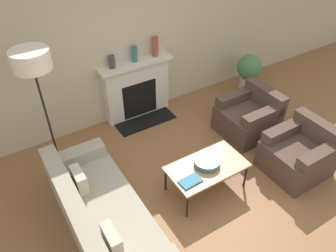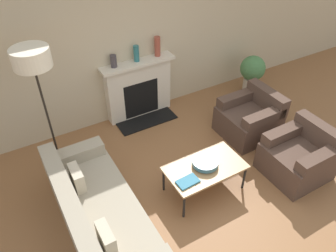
{
  "view_description": "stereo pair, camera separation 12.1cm",
  "coord_description": "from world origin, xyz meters",
  "px_view_note": "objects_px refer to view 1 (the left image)",
  "views": [
    {
      "loc": [
        -2.04,
        -2.15,
        3.55
      ],
      "look_at": [
        0.04,
        1.2,
        0.45
      ],
      "focal_mm": 35.0,
      "sensor_mm": 36.0,
      "label": 1
    },
    {
      "loc": [
        -1.93,
        -2.21,
        3.55
      ],
      "look_at": [
        0.04,
        1.2,
        0.45
      ],
      "focal_mm": 35.0,
      "sensor_mm": 36.0,
      "label": 2
    }
  ],
  "objects_px": {
    "armchair_near": "(299,154)",
    "couch": "(103,219)",
    "mantel_vase_left": "(112,62)",
    "fireplace": "(137,90)",
    "armchair_far": "(249,117)",
    "bowl": "(207,161)",
    "floor_lamp": "(33,68)",
    "mantel_vase_center_right": "(155,47)",
    "potted_plant": "(249,70)",
    "book": "(190,181)",
    "coffee_table": "(207,168)",
    "mantel_vase_center_left": "(134,54)"
  },
  "relations": [
    {
      "from": "mantel_vase_center_right",
      "to": "potted_plant",
      "type": "relative_size",
      "value": 0.44
    },
    {
      "from": "fireplace",
      "to": "book",
      "type": "height_order",
      "value": "fireplace"
    },
    {
      "from": "fireplace",
      "to": "coffee_table",
      "type": "bearing_deg",
      "value": -90.95
    },
    {
      "from": "mantel_vase_left",
      "to": "coffee_table",
      "type": "bearing_deg",
      "value": -79.97
    },
    {
      "from": "floor_lamp",
      "to": "mantel_vase_left",
      "type": "height_order",
      "value": "floor_lamp"
    },
    {
      "from": "mantel_vase_center_right",
      "to": "armchair_far",
      "type": "bearing_deg",
      "value": -56.48
    },
    {
      "from": "fireplace",
      "to": "bowl",
      "type": "relative_size",
      "value": 3.63
    },
    {
      "from": "couch",
      "to": "mantel_vase_center_right",
      "type": "xyz_separation_m",
      "value": [
        1.91,
        2.03,
        0.94
      ]
    },
    {
      "from": "mantel_vase_left",
      "to": "mantel_vase_center_right",
      "type": "xyz_separation_m",
      "value": [
        0.79,
        0.0,
        0.07
      ]
    },
    {
      "from": "fireplace",
      "to": "armchair_far",
      "type": "xyz_separation_m",
      "value": [
        1.34,
        -1.41,
        -0.21
      ]
    },
    {
      "from": "floor_lamp",
      "to": "mantel_vase_center_left",
      "type": "bearing_deg",
      "value": 20.24
    },
    {
      "from": "armchair_near",
      "to": "mantel_vase_center_right",
      "type": "xyz_separation_m",
      "value": [
        -0.95,
        2.49,
        0.92
      ]
    },
    {
      "from": "couch",
      "to": "armchair_far",
      "type": "bearing_deg",
      "value": -78.16
    },
    {
      "from": "mantel_vase_left",
      "to": "mantel_vase_center_right",
      "type": "relative_size",
      "value": 0.6
    },
    {
      "from": "bowl",
      "to": "book",
      "type": "height_order",
      "value": "bowl"
    },
    {
      "from": "coffee_table",
      "to": "potted_plant",
      "type": "bearing_deg",
      "value": 36.03
    },
    {
      "from": "armchair_near",
      "to": "couch",
      "type": "bearing_deg",
      "value": -99.13
    },
    {
      "from": "coffee_table",
      "to": "potted_plant",
      "type": "height_order",
      "value": "potted_plant"
    },
    {
      "from": "fireplace",
      "to": "mantel_vase_left",
      "type": "bearing_deg",
      "value": 177.85
    },
    {
      "from": "fireplace",
      "to": "couch",
      "type": "bearing_deg",
      "value": -127.03
    },
    {
      "from": "coffee_table",
      "to": "book",
      "type": "bearing_deg",
      "value": -162.05
    },
    {
      "from": "couch",
      "to": "mantel_vase_center_right",
      "type": "relative_size",
      "value": 6.42
    },
    {
      "from": "book",
      "to": "armchair_near",
      "type": "bearing_deg",
      "value": -12.73
    },
    {
      "from": "book",
      "to": "floor_lamp",
      "type": "distance_m",
      "value": 2.37
    },
    {
      "from": "mantel_vase_center_left",
      "to": "mantel_vase_left",
      "type": "bearing_deg",
      "value": 180.0
    },
    {
      "from": "couch",
      "to": "bowl",
      "type": "xyz_separation_m",
      "value": [
        1.5,
        -0.03,
        0.2
      ]
    },
    {
      "from": "coffee_table",
      "to": "mantel_vase_center_left",
      "type": "bearing_deg",
      "value": 89.04
    },
    {
      "from": "floor_lamp",
      "to": "potted_plant",
      "type": "bearing_deg",
      "value": 2.8
    },
    {
      "from": "mantel_vase_center_right",
      "to": "potted_plant",
      "type": "distance_m",
      "value": 2.06
    },
    {
      "from": "book",
      "to": "mantel_vase_left",
      "type": "relative_size",
      "value": 1.43
    },
    {
      "from": "floor_lamp",
      "to": "mantel_vase_center_left",
      "type": "height_order",
      "value": "floor_lamp"
    },
    {
      "from": "mantel_vase_center_left",
      "to": "potted_plant",
      "type": "xyz_separation_m",
      "value": [
        2.26,
        -0.41,
        -0.74
      ]
    },
    {
      "from": "potted_plant",
      "to": "mantel_vase_center_left",
      "type": "bearing_deg",
      "value": 169.61
    },
    {
      "from": "armchair_far",
      "to": "mantel_vase_center_right",
      "type": "bearing_deg",
      "value": -146.48
    },
    {
      "from": "armchair_near",
      "to": "mantel_vase_left",
      "type": "height_order",
      "value": "mantel_vase_left"
    },
    {
      "from": "fireplace",
      "to": "mantel_vase_left",
      "type": "height_order",
      "value": "mantel_vase_left"
    },
    {
      "from": "floor_lamp",
      "to": "fireplace",
      "type": "bearing_deg",
      "value": 19.78
    },
    {
      "from": "armchair_near",
      "to": "floor_lamp",
      "type": "relative_size",
      "value": 0.45
    },
    {
      "from": "book",
      "to": "mantel_vase_center_right",
      "type": "relative_size",
      "value": 0.86
    },
    {
      "from": "book",
      "to": "mantel_vase_left",
      "type": "distance_m",
      "value": 2.31
    },
    {
      "from": "couch",
      "to": "mantel_vase_center_right",
      "type": "height_order",
      "value": "mantel_vase_center_right"
    },
    {
      "from": "coffee_table",
      "to": "mantel_vase_center_right",
      "type": "distance_m",
      "value": 2.28
    },
    {
      "from": "armchair_near",
      "to": "mantel_vase_center_right",
      "type": "relative_size",
      "value": 2.53
    },
    {
      "from": "armchair_near",
      "to": "potted_plant",
      "type": "bearing_deg",
      "value": 156.11
    },
    {
      "from": "armchair_far",
      "to": "bowl",
      "type": "bearing_deg",
      "value": -65.27
    },
    {
      "from": "bowl",
      "to": "floor_lamp",
      "type": "xyz_separation_m",
      "value": [
        -1.62,
        1.45,
        1.2
      ]
    },
    {
      "from": "fireplace",
      "to": "mantel_vase_center_left",
      "type": "xyz_separation_m",
      "value": [
        0.0,
        0.02,
        0.68
      ]
    },
    {
      "from": "armchair_near",
      "to": "mantel_vase_left",
      "type": "xyz_separation_m",
      "value": [
        -1.74,
        2.49,
        0.86
      ]
    },
    {
      "from": "floor_lamp",
      "to": "mantel_vase_center_left",
      "type": "xyz_separation_m",
      "value": [
        1.64,
        0.6,
        -0.49
      ]
    },
    {
      "from": "mantel_vase_center_right",
      "to": "potted_plant",
      "type": "bearing_deg",
      "value": -12.5
    }
  ]
}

